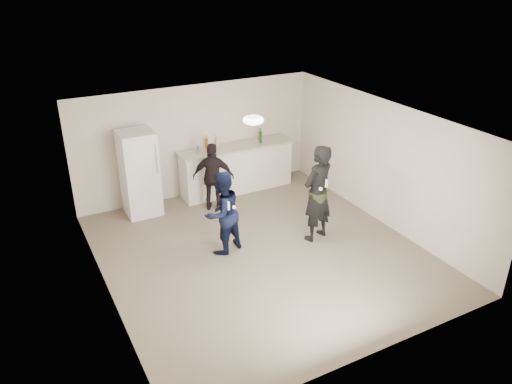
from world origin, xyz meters
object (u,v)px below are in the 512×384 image
woman (318,193)px  spectator (213,177)px  shaker (197,149)px  man (222,213)px  counter (237,169)px  fridge (139,173)px

woman → spectator: 2.40m
shaker → spectator: (0.09, -0.62, -0.43)m
shaker → man: 2.34m
counter → shaker: 1.14m
man → woman: woman is taller
fridge → shaker: size_ratio=10.59×
spectator → fridge: bearing=6.3°
counter → woman: bearing=-81.9°
woman → man: bearing=-29.1°
spectator → shaker: bearing=-53.9°
woman → shaker: bearing=-80.0°
fridge → shaker: (1.32, 0.06, 0.28)m
shaker → woman: 2.99m
shaker → fridge: bearing=-177.4°
counter → shaker: (-0.94, -0.01, 0.65)m
shaker → spectator: 0.76m
spectator → counter: bearing=-115.2°
counter → fridge: (-2.26, -0.07, 0.38)m
counter → woman: woman is taller
man → spectator: man is taller
counter → man: size_ratio=1.66×
fridge → woman: bearing=-44.7°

